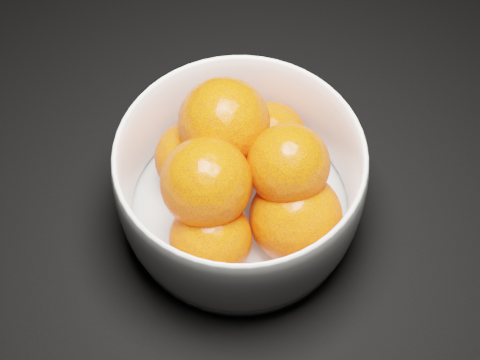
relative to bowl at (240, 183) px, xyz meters
name	(u,v)px	position (x,y,z in m)	size (l,w,h in m)	color
bowl	(240,183)	(0.00, 0.00, 0.00)	(0.21, 0.21, 0.10)	white
orange_pile	(242,174)	(0.00, 0.00, 0.01)	(0.16, 0.17, 0.12)	#FC4604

